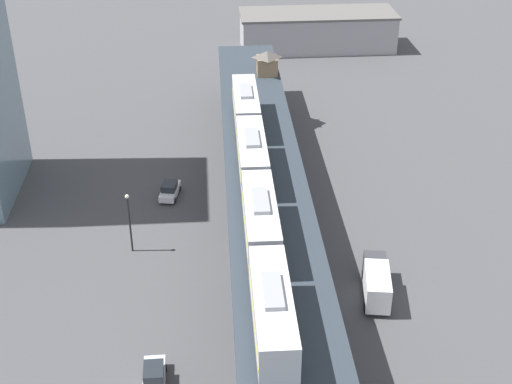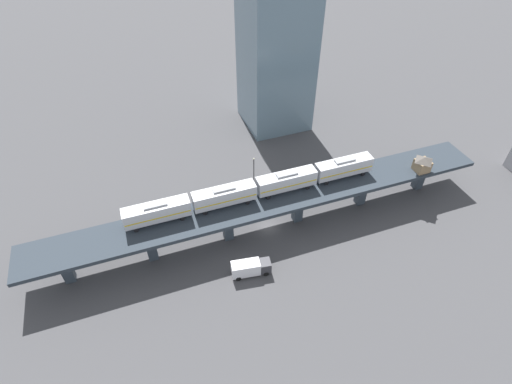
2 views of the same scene
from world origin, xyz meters
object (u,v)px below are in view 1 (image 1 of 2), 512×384
at_px(street_car_silver, 154,376).
at_px(warehouse_building, 317,30).
at_px(street_car_white, 170,190).
at_px(street_lamp, 129,218).
at_px(signal_hut, 267,62).
at_px(delivery_truck, 376,282).
at_px(subway_train, 256,183).

height_order(street_car_silver, warehouse_building, warehouse_building).
xyz_separation_m(street_car_white, warehouse_building, (25.68, 53.16, 2.47)).
relative_size(street_car_white, street_lamp, 0.67).
height_order(signal_hut, delivery_truck, signal_hut).
bearing_deg(street_lamp, delivery_truck, -21.55).
bearing_deg(warehouse_building, street_lamp, -114.54).
bearing_deg(street_car_silver, signal_hut, 74.85).
xyz_separation_m(signal_hut, street_car_white, (-13.41, -20.03, -8.52)).
distance_m(street_car_silver, street_lamp, 20.23).
bearing_deg(warehouse_building, subway_train, -103.49).
xyz_separation_m(subway_train, warehouse_building, (16.45, 68.56, -6.80)).
xyz_separation_m(signal_hut, street_lamp, (-17.08, -31.17, -5.36)).
relative_size(delivery_truck, warehouse_building, 0.26).
bearing_deg(street_car_white, street_car_silver, -90.67).
bearing_deg(subway_train, street_lamp, 161.71).
height_order(delivery_truck, warehouse_building, warehouse_building).
height_order(subway_train, warehouse_building, subway_train).
height_order(subway_train, street_car_silver, subway_train).
bearing_deg(street_car_white, warehouse_building, 64.21).
bearing_deg(warehouse_building, street_car_silver, -107.23).
relative_size(signal_hut, street_lamp, 0.49).
distance_m(signal_hut, street_lamp, 35.94).
bearing_deg(street_lamp, street_car_white, 71.77).
bearing_deg(delivery_truck, street_car_white, 134.72).
xyz_separation_m(street_car_white, street_car_silver, (-0.36, -30.85, 0.00)).
bearing_deg(street_car_silver, delivery_truck, 26.02).
distance_m(street_car_white, delivery_truck, 29.11).
bearing_deg(street_lamp, signal_hut, 61.28).
height_order(subway_train, signal_hut, subway_train).
bearing_deg(subway_train, warehouse_building, 76.51).
bearing_deg(street_car_white, signal_hut, 56.19).
distance_m(subway_train, street_car_silver, 20.40).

